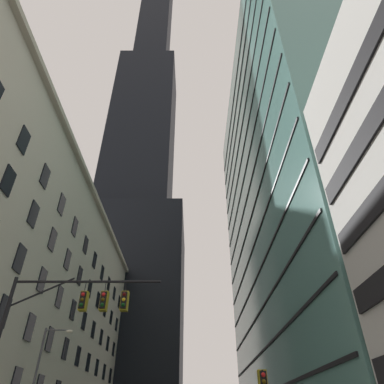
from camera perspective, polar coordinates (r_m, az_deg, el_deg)
station_building at (r=49.87m, az=-27.47°, el=-15.45°), size 16.41×71.88×28.92m
dark_skyscraper at (r=106.95m, az=-9.05°, el=3.76°), size 28.19×28.19×222.67m
glass_office_midrise at (r=52.47m, az=18.23°, el=-0.45°), size 17.51×48.22×58.24m
traffic_signal_mast at (r=20.32m, az=-19.86°, el=-18.87°), size 8.37×0.63×7.97m
street_lamppost at (r=30.65m, az=-24.30°, el=-25.61°), size 2.25×0.32×7.42m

